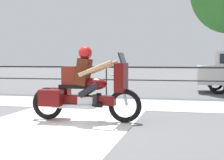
% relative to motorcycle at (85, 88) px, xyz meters
% --- Properties ---
extents(ground_plane, '(120.00, 120.00, 0.00)m').
position_rel_motorcycle_xyz_m(ground_plane, '(-0.75, -0.51, -0.70)').
color(ground_plane, '#565659').
extents(sidewalk_band, '(44.00, 2.40, 0.01)m').
position_rel_motorcycle_xyz_m(sidewalk_band, '(-0.75, 2.89, -0.70)').
color(sidewalk_band, '#B7B2A8').
rests_on(sidewalk_band, ground).
extents(crosswalk_band, '(3.10, 6.00, 0.01)m').
position_rel_motorcycle_xyz_m(crosswalk_band, '(-0.46, -0.71, -0.70)').
color(crosswalk_band, silver).
rests_on(crosswalk_band, ground).
extents(fence_railing, '(36.00, 0.05, 1.08)m').
position_rel_motorcycle_xyz_m(fence_railing, '(-0.75, 4.97, 0.15)').
color(fence_railing, '#232326').
rests_on(fence_railing, ground).
extents(motorcycle, '(2.45, 0.76, 1.62)m').
position_rel_motorcycle_xyz_m(motorcycle, '(0.00, 0.00, 0.00)').
color(motorcycle, black).
rests_on(motorcycle, ground).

